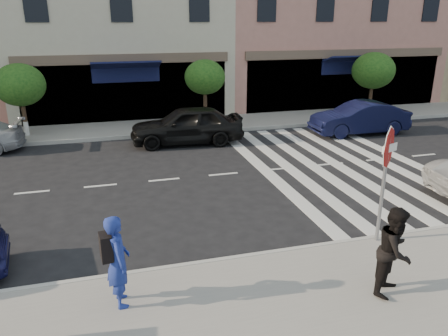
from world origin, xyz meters
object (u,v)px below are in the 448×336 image
Objects in this scene: stop_sign at (387,160)px; car_far_mid at (187,125)px; walker at (395,251)px; car_far_right at (360,118)px; photographer at (118,261)px.

car_far_mid is (-2.51, 9.78, -1.31)m from stop_sign.
walker is 11.66m from car_far_mid.
walker reaches higher than car_far_right.
walker is 12.68m from car_far_right.
car_far_mid is 1.05× the size of car_far_right.
car_far_right is at bearing -54.65° from photographer.
stop_sign reaches higher than walker.
car_far_right is (6.22, 11.05, -0.27)m from walker.
photographer is 1.01× the size of walker.
stop_sign is 0.61× the size of car_far_right.
stop_sign is 0.58× the size of car_far_mid.
stop_sign is 1.58× the size of photographer.
walker is 0.37× the size of car_far_mid.
walker is 0.38× the size of car_far_right.
car_far_mid is at bearing 83.81° from stop_sign.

